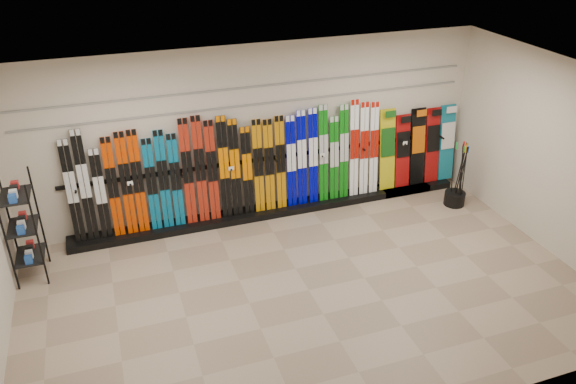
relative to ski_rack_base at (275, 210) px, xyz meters
name	(u,v)px	position (x,y,z in m)	size (l,w,h in m)	color
floor	(309,290)	(-0.22, -2.28, -0.06)	(8.00, 8.00, 0.00)	gray
back_wall	(257,132)	(-0.22, 0.22, 1.44)	(8.00, 8.00, 0.00)	beige
right_wall	(555,158)	(3.78, -2.28, 1.44)	(5.00, 5.00, 0.00)	beige
ceiling	(313,89)	(-0.22, -2.28, 2.94)	(8.00, 8.00, 0.00)	silver
ski_rack_base	(275,210)	(0.00, 0.00, 0.00)	(8.00, 0.40, 0.12)	black
skis	(236,169)	(-0.67, 0.03, 0.91)	(5.37, 0.19, 1.84)	black
snowboards	(418,147)	(2.87, 0.07, 0.79)	(1.59, 0.24, 1.52)	gold
accessory_rack	(23,228)	(-3.97, -0.58, 0.76)	(0.40, 0.60, 1.63)	black
pole_bin	(454,198)	(3.22, -0.78, 0.07)	(0.37, 0.37, 0.25)	black
ski_poles	(460,175)	(3.24, -0.80, 0.55)	(0.18, 0.31, 1.18)	black
slatwall_rail_0	(257,104)	(-0.22, 0.20, 1.94)	(7.60, 0.02, 0.03)	gray
slatwall_rail_1	(256,87)	(-0.22, 0.20, 2.24)	(7.60, 0.02, 0.03)	gray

